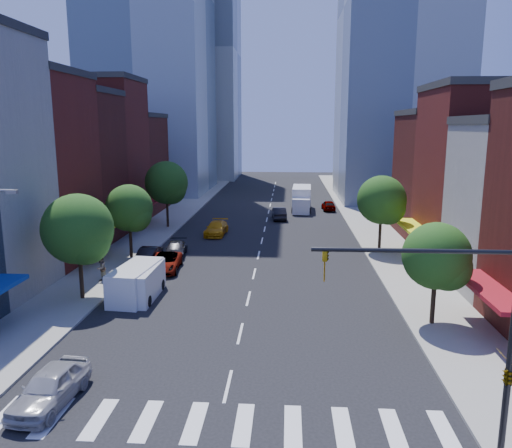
# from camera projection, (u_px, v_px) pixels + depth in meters

# --- Properties ---
(ground) EXTENTS (220.00, 220.00, 0.00)m
(ground) POSITION_uv_depth(u_px,v_px,m) (228.00, 386.00, 23.22)
(ground) COLOR black
(ground) RESTS_ON ground
(sidewalk_left) EXTENTS (5.00, 120.00, 0.15)m
(sidewalk_left) POSITION_uv_depth(u_px,v_px,m) (168.00, 221.00, 63.16)
(sidewalk_left) COLOR gray
(sidewalk_left) RESTS_ON ground
(sidewalk_right) EXTENTS (5.00, 120.00, 0.15)m
(sidewalk_right) POSITION_uv_depth(u_px,v_px,m) (367.00, 223.00, 61.57)
(sidewalk_right) COLOR gray
(sidewalk_right) RESTS_ON ground
(crosswalk) EXTENTS (19.00, 3.00, 0.01)m
(crosswalk) POSITION_uv_depth(u_px,v_px,m) (219.00, 424.00, 20.28)
(crosswalk) COLOR silver
(crosswalk) RESTS_ON ground
(bldg_left_2) EXTENTS (12.00, 9.00, 16.00)m
(bldg_left_2) POSITION_uv_depth(u_px,v_px,m) (14.00, 172.00, 43.07)
(bldg_left_2) COLOR maroon
(bldg_left_2) RESTS_ON ground
(bldg_left_3) EXTENTS (12.00, 8.00, 15.00)m
(bldg_left_3) POSITION_uv_depth(u_px,v_px,m) (59.00, 169.00, 51.49)
(bldg_left_3) COLOR #4A1712
(bldg_left_3) RESTS_ON ground
(bldg_left_4) EXTENTS (12.00, 9.00, 17.00)m
(bldg_left_4) POSITION_uv_depth(u_px,v_px,m) (90.00, 155.00, 59.62)
(bldg_left_4) COLOR maroon
(bldg_left_4) RESTS_ON ground
(bldg_left_5) EXTENTS (12.00, 10.00, 13.00)m
(bldg_left_5) POSITION_uv_depth(u_px,v_px,m) (118.00, 165.00, 69.30)
(bldg_left_5) COLOR #4A1712
(bldg_left_5) RESTS_ON ground
(bldg_right_2) EXTENTS (12.00, 10.00, 15.00)m
(bldg_right_2) POSITION_uv_depth(u_px,v_px,m) (496.00, 177.00, 43.93)
(bldg_right_2) COLOR maroon
(bldg_right_2) RESTS_ON ground
(bldg_right_3) EXTENTS (12.00, 10.00, 13.00)m
(bldg_right_3) POSITION_uv_depth(u_px,v_px,m) (458.00, 177.00, 53.92)
(bldg_right_3) COLOR #4A1712
(bldg_right_3) RESTS_ON ground
(tower_ne) EXTENTS (18.00, 20.00, 60.00)m
(tower_ne) POSITION_uv_depth(u_px,v_px,m) (403.00, 6.00, 76.85)
(tower_ne) COLOR #9EA5AD
(tower_ne) RESTS_ON ground
(tower_far_w) EXTENTS (18.00, 18.00, 56.00)m
(tower_far_w) POSITION_uv_depth(u_px,v_px,m) (198.00, 53.00, 111.95)
(tower_far_w) COLOR #9EA5AD
(tower_far_w) RESTS_ON ground
(traffic_signal) EXTENTS (7.24, 2.24, 8.00)m
(traffic_signal) POSITION_uv_depth(u_px,v_px,m) (494.00, 352.00, 17.38)
(traffic_signal) COLOR black
(traffic_signal) RESTS_ON sidewalk_right
(tree_left_near) EXTENTS (4.80, 4.80, 7.30)m
(tree_left_near) POSITION_uv_depth(u_px,v_px,m) (80.00, 232.00, 33.69)
(tree_left_near) COLOR black
(tree_left_near) RESTS_ON sidewalk_left
(tree_left_mid) EXTENTS (4.20, 4.20, 6.65)m
(tree_left_mid) POSITION_uv_depth(u_px,v_px,m) (131.00, 210.00, 44.52)
(tree_left_mid) COLOR black
(tree_left_mid) RESTS_ON sidewalk_left
(tree_left_far) EXTENTS (5.00, 5.00, 7.75)m
(tree_left_far) POSITION_uv_depth(u_px,v_px,m) (168.00, 184.00, 58.10)
(tree_left_far) COLOR black
(tree_left_far) RESTS_ON sidewalk_left
(tree_right_near) EXTENTS (4.00, 4.00, 6.20)m
(tree_right_near) POSITION_uv_depth(u_px,v_px,m) (439.00, 259.00, 29.43)
(tree_right_near) COLOR black
(tree_right_near) RESTS_ON sidewalk_right
(tree_right_far) EXTENTS (4.60, 4.60, 7.20)m
(tree_right_far) POSITION_uv_depth(u_px,v_px,m) (383.00, 202.00, 46.92)
(tree_right_far) COLOR black
(tree_right_far) RESTS_ON sidewalk_right
(parked_car_front) EXTENTS (2.28, 4.85, 1.61)m
(parked_car_front) POSITION_uv_depth(u_px,v_px,m) (50.00, 387.00, 21.58)
(parked_car_front) COLOR #9F9EA2
(parked_car_front) RESTS_ON ground
(parked_car_second) EXTENTS (1.76, 4.39, 1.42)m
(parked_car_second) POSITION_uv_depth(u_px,v_px,m) (148.00, 256.00, 43.58)
(parked_car_second) COLOR black
(parked_car_second) RESTS_ON ground
(parked_car_third) EXTENTS (2.73, 5.30, 1.43)m
(parked_car_third) POSITION_uv_depth(u_px,v_px,m) (165.00, 262.00, 41.60)
(parked_car_third) COLOR #999999
(parked_car_third) RESTS_ON ground
(parked_car_rear) EXTENTS (2.26, 4.71, 1.32)m
(parked_car_rear) POSITION_uv_depth(u_px,v_px,m) (176.00, 249.00, 46.23)
(parked_car_rear) COLOR black
(parked_car_rear) RESTS_ON ground
(cargo_van_near) EXTENTS (2.16, 5.22, 2.22)m
(cargo_van_near) POSITION_uv_depth(u_px,v_px,m) (141.00, 283.00, 34.87)
(cargo_van_near) COLOR silver
(cargo_van_near) RESTS_ON ground
(cargo_van_far) EXTENTS (2.72, 5.65, 2.33)m
(cargo_van_far) POSITION_uv_depth(u_px,v_px,m) (135.00, 283.00, 34.79)
(cargo_van_far) COLOR white
(cargo_van_far) RESTS_ON ground
(taxi) EXTENTS (2.37, 5.26, 1.50)m
(taxi) POSITION_uv_depth(u_px,v_px,m) (216.00, 228.00, 55.20)
(taxi) COLOR orange
(taxi) RESTS_ON ground
(traffic_car_oncoming) EXTENTS (2.10, 4.88, 1.56)m
(traffic_car_oncoming) POSITION_uv_depth(u_px,v_px,m) (279.00, 213.00, 64.47)
(traffic_car_oncoming) COLOR black
(traffic_car_oncoming) RESTS_ON ground
(traffic_car_far) EXTENTS (1.91, 4.35, 1.46)m
(traffic_car_far) POSITION_uv_depth(u_px,v_px,m) (329.00, 205.00, 71.31)
(traffic_car_far) COLOR #999999
(traffic_car_far) RESTS_ON ground
(box_truck) EXTENTS (2.88, 8.48, 3.37)m
(box_truck) POSITION_uv_depth(u_px,v_px,m) (302.00, 200.00, 70.96)
(box_truck) COLOR white
(box_truck) RESTS_ON ground
(pedestrian_far) EXTENTS (0.87, 1.03, 1.87)m
(pedestrian_far) POSITION_uv_depth(u_px,v_px,m) (101.00, 268.00, 38.54)
(pedestrian_far) COLOR #999999
(pedestrian_far) RESTS_ON sidewalk_left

